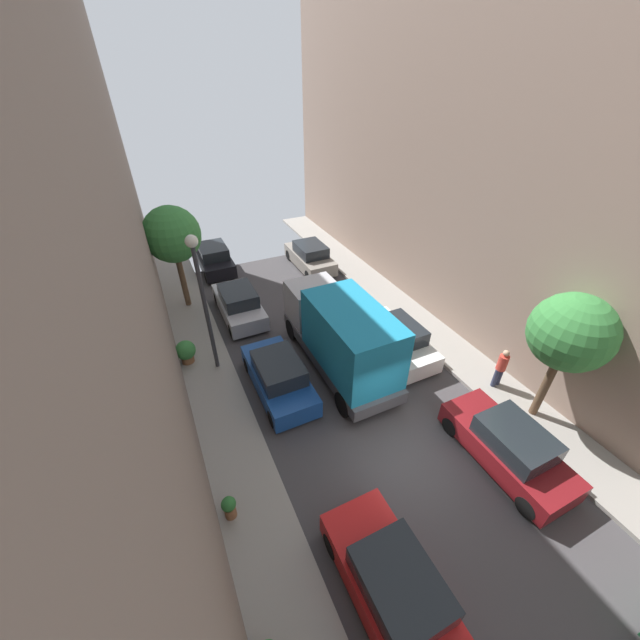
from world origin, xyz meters
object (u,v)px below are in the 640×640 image
at_px(street_tree_1, 571,333).
at_px(lamp_post, 201,287).
at_px(parked_car_right_4, 310,257).
at_px(potted_plant_3, 186,351).
at_px(street_tree_2, 172,235).
at_px(parked_car_left_3, 279,376).
at_px(parked_car_right_3, 396,339).
at_px(delivery_truck, 341,334).
at_px(parked_car_left_4, 239,304).
at_px(parked_car_right_2, 508,446).
at_px(pedestrian, 501,367).
at_px(parked_car_left_5, 214,258).
at_px(potted_plant_0, 229,507).
at_px(parked_car_left_2, 395,589).

bearing_deg(street_tree_1, lamp_post, 142.78).
distance_m(parked_car_right_4, potted_plant_3, 10.33).
bearing_deg(lamp_post, street_tree_2, 93.24).
relative_size(parked_car_left_3, parked_car_right_3, 1.00).
relative_size(parked_car_left_3, delivery_truck, 0.64).
relative_size(parked_car_left_3, parked_car_right_4, 1.00).
distance_m(parked_car_left_4, parked_car_right_2, 12.91).
relative_size(parked_car_right_4, delivery_truck, 0.64).
distance_m(parked_car_left_3, street_tree_1, 9.84).
xyz_separation_m(parked_car_right_4, pedestrian, (2.29, -12.63, 0.35)).
bearing_deg(parked_car_right_3, parked_car_left_5, 115.25).
relative_size(potted_plant_0, lamp_post, 0.13).
bearing_deg(street_tree_1, street_tree_2, 128.07).
bearing_deg(pedestrian, potted_plant_0, -176.72).
xyz_separation_m(parked_car_right_3, potted_plant_0, (-8.34, -4.10, -0.14)).
bearing_deg(lamp_post, parked_car_right_4, 43.17).
distance_m(parked_car_right_2, delivery_truck, 6.78).
bearing_deg(pedestrian, lamp_post, 148.93).
relative_size(parked_car_left_5, street_tree_2, 0.82).
bearing_deg(street_tree_1, potted_plant_3, 142.84).
xyz_separation_m(parked_car_left_5, pedestrian, (7.69, -14.94, 0.35)).
bearing_deg(parked_car_right_4, pedestrian, -79.70).
relative_size(delivery_truck, potted_plant_3, 6.46).
bearing_deg(potted_plant_3, street_tree_1, -37.16).
xyz_separation_m(parked_car_right_3, street_tree_1, (2.45, -5.11, 3.02)).
bearing_deg(lamp_post, parked_car_right_2, -48.70).
bearing_deg(parked_car_left_3, street_tree_1, -33.08).
height_order(parked_car_right_3, pedestrian, pedestrian).
distance_m(parked_car_left_5, parked_car_right_4, 5.87).
height_order(parked_car_left_3, lamp_post, lamp_post).
relative_size(street_tree_2, lamp_post, 0.90).
height_order(parked_car_left_4, parked_car_right_2, same).
xyz_separation_m(parked_car_right_2, parked_car_right_4, (0.00, 15.16, 0.00)).
height_order(parked_car_left_2, potted_plant_3, parked_car_left_2).
relative_size(parked_car_right_4, street_tree_2, 0.82).
bearing_deg(street_tree_1, potted_plant_0, 174.64).
bearing_deg(potted_plant_3, potted_plant_0, -89.84).
bearing_deg(street_tree_2, parked_car_right_3, -45.44).
height_order(parked_car_left_5, lamp_post, lamp_post).
xyz_separation_m(parked_car_right_2, lamp_post, (-7.30, 8.31, 3.19)).
xyz_separation_m(street_tree_1, potted_plant_3, (-10.81, 8.19, -3.04)).
xyz_separation_m(parked_car_right_3, street_tree_2, (-7.61, 7.73, 3.23)).
distance_m(parked_car_right_2, street_tree_1, 3.99).
height_order(street_tree_1, potted_plant_0, street_tree_1).
height_order(parked_car_left_2, pedestrian, pedestrian).
bearing_deg(street_tree_1, parked_car_right_2, -159.66).
distance_m(parked_car_left_3, parked_car_left_5, 11.45).
relative_size(parked_car_right_2, lamp_post, 0.73).
bearing_deg(delivery_truck, parked_car_left_2, -109.15).
distance_m(parked_car_left_2, delivery_truck, 8.30).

